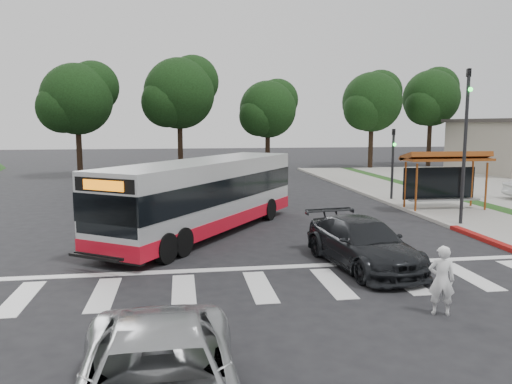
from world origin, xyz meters
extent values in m
plane|color=black|center=(0.00, 0.00, 0.00)|extent=(140.00, 140.00, 0.00)
cube|color=gray|center=(11.00, 8.00, 0.06)|extent=(4.00, 40.00, 0.12)
cube|color=#9E9991|center=(9.00, 8.00, 0.07)|extent=(0.30, 40.00, 0.15)
cube|color=maroon|center=(9.00, -2.00, 0.08)|extent=(0.32, 6.00, 0.15)
cube|color=silver|center=(0.00, -5.00, 0.01)|extent=(18.00, 2.60, 0.01)
cylinder|color=brown|center=(9.00, 4.40, 1.27)|extent=(0.10, 0.10, 2.30)
cylinder|color=brown|center=(12.60, 4.40, 1.27)|extent=(0.10, 0.10, 2.30)
cylinder|color=brown|center=(9.00, 5.60, 1.27)|extent=(0.10, 0.10, 2.30)
cylinder|color=brown|center=(12.60, 5.60, 1.27)|extent=(0.10, 0.10, 2.30)
cube|color=brown|center=(10.80, 5.00, 2.57)|extent=(4.20, 1.60, 0.12)
cube|color=brown|center=(10.80, 5.05, 2.72)|extent=(4.20, 1.32, 0.51)
cube|color=black|center=(10.80, 5.60, 1.32)|extent=(3.80, 0.06, 1.60)
cube|color=gray|center=(10.80, 5.00, 0.57)|extent=(3.60, 0.40, 0.08)
cylinder|color=black|center=(9.60, 1.50, 3.25)|extent=(0.14, 0.14, 6.50)
imported|color=black|center=(9.60, 1.50, 6.00)|extent=(0.16, 0.20, 1.00)
sphere|color=#19E533|center=(9.60, 1.32, 5.65)|extent=(0.18, 0.18, 0.18)
cylinder|color=black|center=(9.60, 8.50, 2.00)|extent=(0.14, 0.14, 4.00)
imported|color=black|center=(9.60, 8.50, 3.50)|extent=(0.16, 0.20, 1.00)
sphere|color=#19E533|center=(9.60, 8.32, 3.15)|extent=(0.18, 0.18, 0.18)
cylinder|color=black|center=(16.00, 28.00, 2.30)|extent=(0.44, 0.44, 4.40)
sphere|color=black|center=(16.00, 28.00, 6.30)|extent=(5.60, 5.60, 5.60)
sphere|color=black|center=(17.12, 28.84, 7.30)|extent=(4.20, 4.20, 4.20)
sphere|color=black|center=(15.02, 27.30, 5.60)|extent=(3.92, 3.92, 3.92)
cylinder|color=black|center=(23.00, 30.00, 2.42)|extent=(0.44, 0.44, 4.84)
sphere|color=black|center=(23.00, 30.00, 6.82)|extent=(5.60, 5.60, 5.60)
sphere|color=black|center=(24.12, 30.84, 7.92)|extent=(4.20, 4.20, 4.20)
sphere|color=black|center=(22.02, 29.30, 6.05)|extent=(3.92, 3.92, 3.92)
cylinder|color=black|center=(-2.00, 26.00, 2.42)|extent=(0.44, 0.44, 4.84)
sphere|color=black|center=(-2.00, 26.00, 6.82)|extent=(6.00, 6.00, 6.00)
sphere|color=black|center=(-0.80, 26.90, 7.92)|extent=(4.50, 4.50, 4.50)
sphere|color=black|center=(-3.05, 25.25, 6.05)|extent=(4.20, 4.20, 4.20)
cylinder|color=black|center=(6.00, 28.00, 1.98)|extent=(0.44, 0.44, 3.96)
sphere|color=black|center=(6.00, 28.00, 5.58)|extent=(5.20, 5.20, 5.20)
sphere|color=black|center=(7.04, 28.78, 6.48)|extent=(3.90, 3.90, 3.90)
sphere|color=black|center=(5.09, 27.35, 4.95)|extent=(3.64, 3.64, 3.64)
cylinder|color=black|center=(-10.00, 24.00, 2.20)|extent=(0.44, 0.44, 4.40)
sphere|color=black|center=(-10.00, 24.00, 6.20)|extent=(5.60, 5.60, 5.60)
sphere|color=black|center=(-8.88, 24.84, 7.20)|extent=(4.20, 4.20, 4.20)
sphere|color=black|center=(-10.98, 23.30, 5.50)|extent=(3.92, 3.92, 3.92)
imported|color=white|center=(3.74, -7.50, 0.80)|extent=(0.68, 0.55, 1.59)
imported|color=black|center=(3.36, -3.59, 0.72)|extent=(2.73, 5.21, 1.44)
camera|label=1|loc=(-2.01, -17.58, 4.29)|focal=35.00mm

